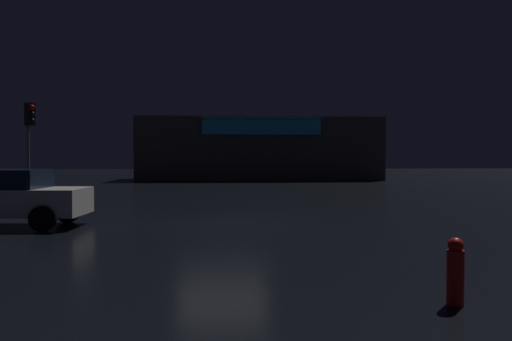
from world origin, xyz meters
TOP-DOWN VIEW (x-y plane):
  - ground_plane at (0.00, 0.00)m, footprint 120.00×120.00m
  - store_building at (2.97, 27.39)m, footprint 18.83×6.59m
  - traffic_signal_main at (-7.56, 6.33)m, footprint 0.43×0.41m
  - car_near at (-5.90, -0.43)m, footprint 4.55×2.24m
  - fire_hydrant at (2.96, -8.49)m, footprint 0.22×0.22m

SIDE VIEW (x-z plane):
  - ground_plane at x=0.00m, z-range 0.00..0.00m
  - fire_hydrant at x=2.96m, z-range 0.00..0.87m
  - car_near at x=-5.90m, z-range 0.02..1.56m
  - store_building at x=2.97m, z-range 0.01..4.86m
  - traffic_signal_main at x=-7.56m, z-range 0.96..4.95m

